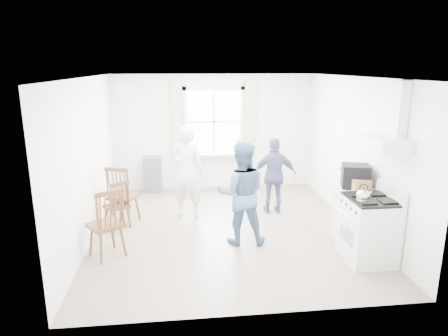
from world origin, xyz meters
TOP-DOWN VIEW (x-y plane):
  - room_shell at (0.00, 0.00)m, footprint 4.62×5.12m
  - window_assembly at (0.00, 2.45)m, footprint 1.88×0.24m
  - range_hood at (2.07, -1.35)m, footprint 0.45×0.76m
  - shelf_unit at (-1.40, 2.33)m, footprint 0.40×0.30m
  - gas_stove at (1.91, -1.35)m, footprint 0.68×0.76m
  - kettle at (1.71, -1.48)m, footprint 0.18×0.18m
  - low_cabinet at (1.98, -0.65)m, footprint 0.50×0.55m
  - stereo_stack at (1.97, -0.66)m, footprint 0.50×0.47m
  - cardboard_box at (1.99, -0.82)m, footprint 0.30×0.22m
  - windsor_chair_a at (-1.84, 0.20)m, footprint 0.51×0.51m
  - windsor_chair_b at (-1.85, 0.43)m, footprint 0.59×0.58m
  - windsor_chair_c at (-1.83, -0.89)m, footprint 0.63×0.62m
  - person_left at (-0.65, 0.69)m, footprint 0.81×0.81m
  - person_mid at (0.16, -0.55)m, footprint 0.87×0.87m
  - person_right at (1.01, 0.73)m, footprint 0.91×0.91m
  - potted_plant at (0.50, 2.36)m, footprint 0.23×0.23m

SIDE VIEW (x-z plane):
  - shelf_unit at x=-1.40m, z-range 0.00..0.80m
  - low_cabinet at x=1.98m, z-range 0.00..0.90m
  - gas_stove at x=1.91m, z-range -0.08..1.04m
  - windsor_chair_a at x=-1.84m, z-range 0.10..0.97m
  - windsor_chair_b at x=-1.85m, z-range 0.12..1.20m
  - windsor_chair_c at x=-1.83m, z-range 0.12..1.20m
  - person_right at x=1.01m, z-range 0.00..1.47m
  - person_mid at x=0.16m, z-range 0.00..1.65m
  - person_left at x=-0.65m, z-range 0.00..1.75m
  - cardboard_box at x=1.99m, z-range 0.90..1.08m
  - potted_plant at x=0.50m, z-range 0.85..1.17m
  - kettle at x=1.71m, z-range 0.91..1.17m
  - stereo_stack at x=1.97m, z-range 0.90..1.27m
  - room_shell at x=0.00m, z-range -0.02..2.62m
  - window_assembly at x=0.00m, z-range 0.61..2.31m
  - range_hood at x=2.07m, z-range 1.43..2.37m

